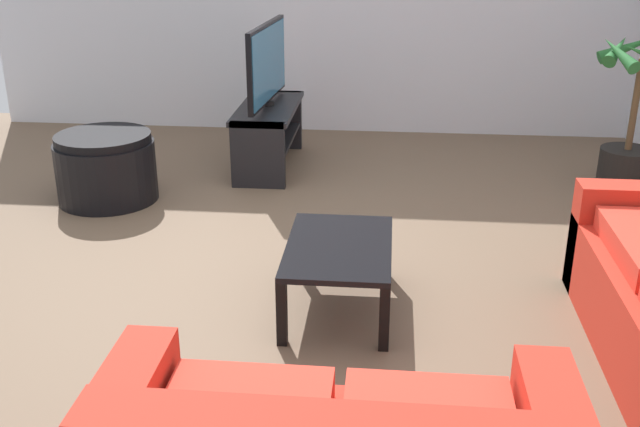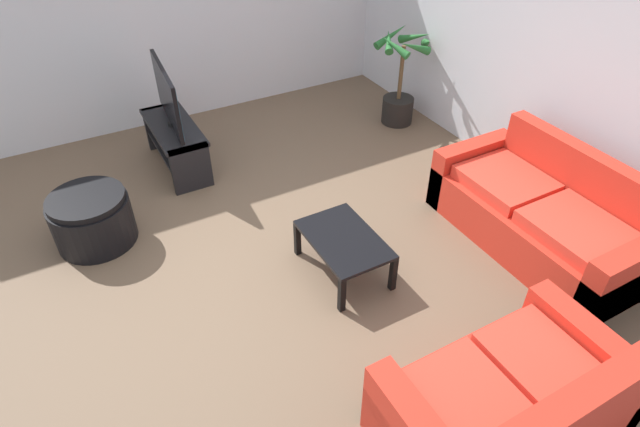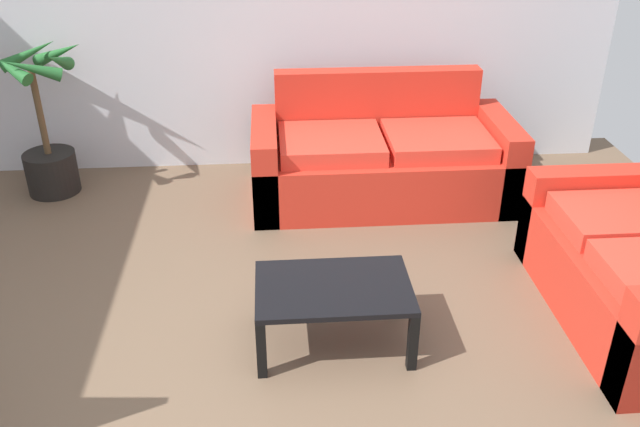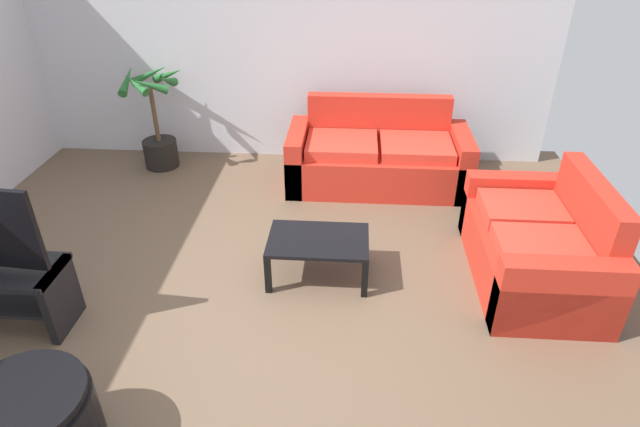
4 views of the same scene
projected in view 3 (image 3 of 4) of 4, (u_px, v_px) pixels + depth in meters
The scene contains 5 objects.
ground_plane at pixel (238, 420), 3.20m from camera, with size 6.60×6.60×0.00m, color brown.
wall_back at pixel (240, 1), 5.19m from camera, with size 6.00×0.06×2.70m, color silver.
couch_main at pixel (382, 160), 5.13m from camera, with size 1.94×0.90×0.90m.
coffee_table at pixel (333, 294), 3.57m from camera, with size 0.82×0.54×0.37m.
potted_palm at pixel (45, 135), 5.12m from camera, with size 0.70×0.71×1.18m.
Camera 3 is at (0.21, -2.37, 2.39)m, focal length 38.05 mm.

